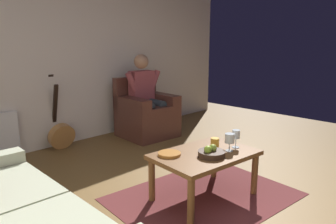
{
  "coord_description": "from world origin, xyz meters",
  "views": [
    {
      "loc": [
        2.52,
        1.21,
        1.44
      ],
      "look_at": [
        -0.06,
        -1.34,
        0.63
      ],
      "focal_mm": 34.7,
      "sensor_mm": 36.0,
      "label": 1
    }
  ],
  "objects_px": {
    "decorative_dish": "(169,154)",
    "candle_jar": "(215,143)",
    "guitar": "(61,133)",
    "armchair": "(146,115)",
    "wine_glass_near": "(230,139)",
    "person_seated": "(146,93)",
    "fruit_bowl": "(211,153)",
    "wine_glass_far": "(236,135)",
    "coffee_table": "(205,159)"
  },
  "relations": [
    {
      "from": "decorative_dish",
      "to": "candle_jar",
      "type": "xyz_separation_m",
      "value": [
        -0.47,
        0.15,
        0.03
      ]
    },
    {
      "from": "guitar",
      "to": "decorative_dish",
      "type": "bearing_deg",
      "value": 89.55
    },
    {
      "from": "armchair",
      "to": "decorative_dish",
      "type": "height_order",
      "value": "armchair"
    },
    {
      "from": "wine_glass_near",
      "to": "decorative_dish",
      "type": "distance_m",
      "value": 0.57
    },
    {
      "from": "person_seated",
      "to": "fruit_bowl",
      "type": "xyz_separation_m",
      "value": [
        1.0,
        1.98,
        -0.2
      ]
    },
    {
      "from": "fruit_bowl",
      "to": "decorative_dish",
      "type": "height_order",
      "value": "fruit_bowl"
    },
    {
      "from": "guitar",
      "to": "wine_glass_far",
      "type": "bearing_deg",
      "value": 103.78
    },
    {
      "from": "coffee_table",
      "to": "candle_jar",
      "type": "height_order",
      "value": "candle_jar"
    },
    {
      "from": "guitar",
      "to": "wine_glass_near",
      "type": "height_order",
      "value": "guitar"
    },
    {
      "from": "guitar",
      "to": "fruit_bowl",
      "type": "xyz_separation_m",
      "value": [
        -0.22,
        2.34,
        0.25
      ]
    },
    {
      "from": "wine_glass_near",
      "to": "fruit_bowl",
      "type": "bearing_deg",
      "value": -7.84
    },
    {
      "from": "wine_glass_near",
      "to": "armchair",
      "type": "bearing_deg",
      "value": -110.74
    },
    {
      "from": "wine_glass_far",
      "to": "decorative_dish",
      "type": "relative_size",
      "value": 0.85
    },
    {
      "from": "guitar",
      "to": "wine_glass_far",
      "type": "height_order",
      "value": "guitar"
    },
    {
      "from": "coffee_table",
      "to": "fruit_bowl",
      "type": "xyz_separation_m",
      "value": [
        0.04,
        0.1,
        0.1
      ]
    },
    {
      "from": "wine_glass_far",
      "to": "guitar",
      "type": "bearing_deg",
      "value": -76.22
    },
    {
      "from": "fruit_bowl",
      "to": "decorative_dish",
      "type": "distance_m",
      "value": 0.37
    },
    {
      "from": "guitar",
      "to": "wine_glass_near",
      "type": "distance_m",
      "value": 2.44
    },
    {
      "from": "wine_glass_far",
      "to": "fruit_bowl",
      "type": "relative_size",
      "value": 0.72
    },
    {
      "from": "wine_glass_near",
      "to": "person_seated",
      "type": "bearing_deg",
      "value": -110.8
    },
    {
      "from": "decorative_dish",
      "to": "person_seated",
      "type": "bearing_deg",
      "value": -125.97
    },
    {
      "from": "person_seated",
      "to": "candle_jar",
      "type": "relative_size",
      "value": 13.88
    },
    {
      "from": "person_seated",
      "to": "guitar",
      "type": "relative_size",
      "value": 1.23
    },
    {
      "from": "armchair",
      "to": "wine_glass_near",
      "type": "distance_m",
      "value": 2.17
    },
    {
      "from": "wine_glass_far",
      "to": "candle_jar",
      "type": "height_order",
      "value": "wine_glass_far"
    },
    {
      "from": "wine_glass_far",
      "to": "wine_glass_near",
      "type": "bearing_deg",
      "value": 6.03
    },
    {
      "from": "guitar",
      "to": "fruit_bowl",
      "type": "bearing_deg",
      "value": 95.39
    },
    {
      "from": "guitar",
      "to": "wine_glass_far",
      "type": "xyz_separation_m",
      "value": [
        -0.58,
        2.36,
        0.34
      ]
    },
    {
      "from": "guitar",
      "to": "candle_jar",
      "type": "relative_size",
      "value": 11.3
    },
    {
      "from": "wine_glass_far",
      "to": "candle_jar",
      "type": "relative_size",
      "value": 1.94
    },
    {
      "from": "coffee_table",
      "to": "armchair",
      "type": "bearing_deg",
      "value": -116.88
    },
    {
      "from": "wine_glass_near",
      "to": "candle_jar",
      "type": "relative_size",
      "value": 1.87
    },
    {
      "from": "fruit_bowl",
      "to": "person_seated",
      "type": "bearing_deg",
      "value": -116.66
    },
    {
      "from": "person_seated",
      "to": "wine_glass_near",
      "type": "relative_size",
      "value": 7.43
    },
    {
      "from": "wine_glass_far",
      "to": "candle_jar",
      "type": "bearing_deg",
      "value": -49.46
    },
    {
      "from": "wine_glass_near",
      "to": "candle_jar",
      "type": "height_order",
      "value": "wine_glass_near"
    },
    {
      "from": "wine_glass_near",
      "to": "candle_jar",
      "type": "xyz_separation_m",
      "value": [
        0.0,
        -0.16,
        -0.07
      ]
    },
    {
      "from": "armchair",
      "to": "coffee_table",
      "type": "relative_size",
      "value": 0.9
    },
    {
      "from": "wine_glass_near",
      "to": "coffee_table",
      "type": "bearing_deg",
      "value": -34.1
    },
    {
      "from": "wine_glass_far",
      "to": "candle_jar",
      "type": "distance_m",
      "value": 0.21
    },
    {
      "from": "coffee_table",
      "to": "fruit_bowl",
      "type": "height_order",
      "value": "fruit_bowl"
    },
    {
      "from": "person_seated",
      "to": "candle_jar",
      "type": "xyz_separation_m",
      "value": [
        0.77,
        1.85,
        -0.19
      ]
    },
    {
      "from": "guitar",
      "to": "fruit_bowl",
      "type": "relative_size",
      "value": 4.2
    },
    {
      "from": "wine_glass_near",
      "to": "fruit_bowl",
      "type": "distance_m",
      "value": 0.25
    },
    {
      "from": "coffee_table",
      "to": "candle_jar",
      "type": "bearing_deg",
      "value": -170.38
    },
    {
      "from": "coffee_table",
      "to": "candle_jar",
      "type": "xyz_separation_m",
      "value": [
        -0.19,
        -0.03,
        0.11
      ]
    },
    {
      "from": "coffee_table",
      "to": "candle_jar",
      "type": "relative_size",
      "value": 11.09
    },
    {
      "from": "armchair",
      "to": "candle_jar",
      "type": "distance_m",
      "value": 2.02
    },
    {
      "from": "wine_glass_near",
      "to": "fruit_bowl",
      "type": "xyz_separation_m",
      "value": [
        0.23,
        -0.03,
        -0.08
      ]
    },
    {
      "from": "armchair",
      "to": "decorative_dish",
      "type": "bearing_deg",
      "value": 58.08
    }
  ]
}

